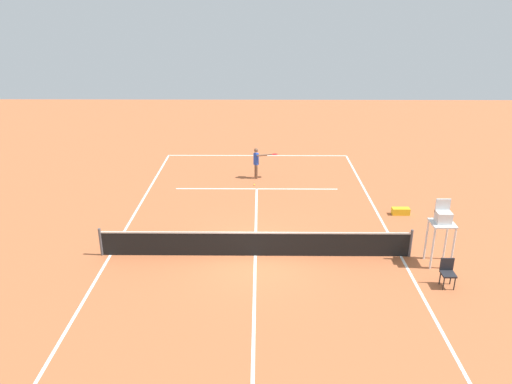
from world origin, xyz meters
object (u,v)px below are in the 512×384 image
at_px(player_serving, 257,161).
at_px(courtside_chair_near, 448,271).
at_px(tennis_ball, 254,185).
at_px(equipment_bag, 401,211).
at_px(umpire_chair, 442,222).

bearing_deg(player_serving, courtside_chair_near, 15.54).
relative_size(tennis_ball, courtside_chair_near, 0.07).
bearing_deg(equipment_bag, player_serving, -36.37).
distance_m(player_serving, umpire_chair, 11.05).
height_order(player_serving, tennis_ball, player_serving).
height_order(tennis_ball, umpire_chair, umpire_chair).
height_order(umpire_chair, equipment_bag, umpire_chair).
bearing_deg(courtside_chair_near, equipment_bag, -90.29).
xyz_separation_m(tennis_ball, courtside_chair_near, (-6.42, 9.32, 0.50)).
relative_size(tennis_ball, umpire_chair, 0.03).
distance_m(umpire_chair, courtside_chair_near, 1.83).
bearing_deg(player_serving, tennis_ball, -22.88).
bearing_deg(player_serving, umpire_chair, 20.34).
distance_m(umpire_chair, equipment_bag, 4.53).
bearing_deg(umpire_chair, equipment_bag, -87.90).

